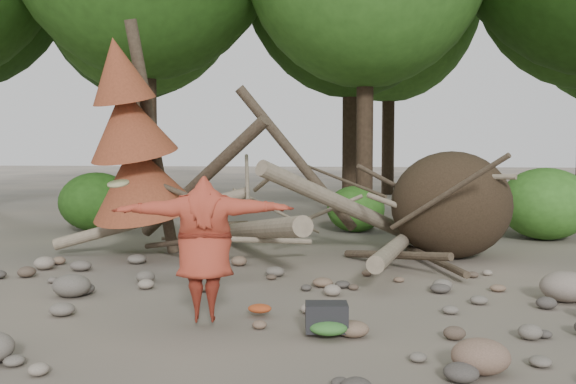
# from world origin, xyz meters

# --- Properties ---
(ground) EXTENTS (120.00, 120.00, 0.00)m
(ground) POSITION_xyz_m (0.00, 0.00, 0.00)
(ground) COLOR #514C44
(ground) RESTS_ON ground
(deadfall_pile) EXTENTS (8.55, 5.24, 3.30)m
(deadfall_pile) POSITION_xyz_m (2.02, 4.24, 0.95)
(deadfall_pile) COLOR #332619
(deadfall_pile) RESTS_ON ground
(dead_conifer) EXTENTS (2.06, 2.16, 4.35)m
(dead_conifer) POSITION_xyz_m (-3.12, 3.37, 2.11)
(dead_conifer) COLOR #4C3F30
(dead_conifer) RESTS_ON ground
(bush_left) EXTENTS (1.80, 1.80, 1.44)m
(bush_left) POSITION_xyz_m (-5.50, 7.20, 0.72)
(bush_left) COLOR #245015
(bush_left) RESTS_ON ground
(bush_mid) EXTENTS (1.40, 1.40, 1.12)m
(bush_mid) POSITION_xyz_m (0.80, 7.80, 0.56)
(bush_mid) COLOR #30661D
(bush_mid) RESTS_ON ground
(bush_right) EXTENTS (2.00, 2.00, 1.60)m
(bush_right) POSITION_xyz_m (5.00, 7.00, 0.80)
(bush_right) COLOR #3B7925
(bush_right) RESTS_ON ground
(frisbee_thrower) EXTENTS (2.19, 0.91, 1.65)m
(frisbee_thrower) POSITION_xyz_m (-0.79, -0.71, 0.91)
(frisbee_thrower) COLOR #A03624
(frisbee_thrower) RESTS_ON ground
(backpack) EXTENTS (0.49, 0.35, 0.30)m
(backpack) POSITION_xyz_m (0.61, -0.90, 0.15)
(backpack) COLOR black
(backpack) RESTS_ON ground
(cloth_green) EXTENTS (0.41, 0.34, 0.16)m
(cloth_green) POSITION_xyz_m (0.64, -1.01, 0.08)
(cloth_green) COLOR #356F2C
(cloth_green) RESTS_ON ground
(cloth_orange) EXTENTS (0.29, 0.24, 0.10)m
(cloth_orange) POSITION_xyz_m (-0.24, -0.20, 0.05)
(cloth_orange) COLOR #A23E1B
(cloth_orange) RESTS_ON ground
(boulder_front_right) EXTENTS (0.53, 0.48, 0.32)m
(boulder_front_right) POSITION_xyz_m (2.07, -1.88, 0.16)
(boulder_front_right) COLOR #7A5E4C
(boulder_front_right) RESTS_ON ground
(boulder_mid_right) EXTENTS (0.68, 0.61, 0.41)m
(boulder_mid_right) POSITION_xyz_m (3.68, 1.04, 0.20)
(boulder_mid_right) COLOR gray
(boulder_mid_right) RESTS_ON ground
(boulder_mid_left) EXTENTS (0.52, 0.47, 0.31)m
(boulder_mid_left) POSITION_xyz_m (-2.97, 0.52, 0.16)
(boulder_mid_left) COLOR #605951
(boulder_mid_left) RESTS_ON ground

